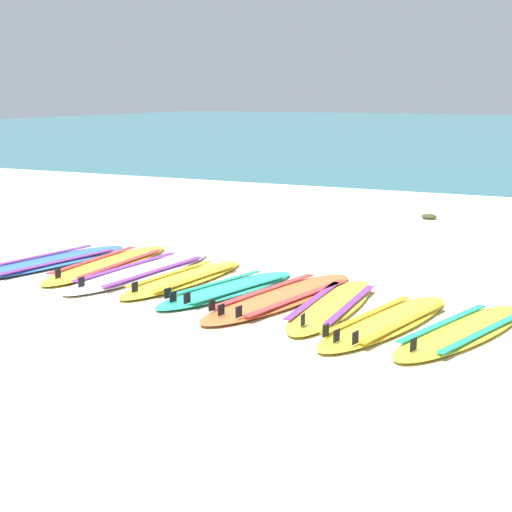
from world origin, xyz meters
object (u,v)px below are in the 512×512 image
(surfboard_5, at_px, (281,297))
(surfboard_7, at_px, (386,322))
(surfboard_0, at_px, (48,262))
(surfboard_8, at_px, (463,331))
(surfboard_3, at_px, (184,279))
(surfboard_6, at_px, (332,305))
(surfboard_1, at_px, (108,264))
(surfboard_2, at_px, (141,272))
(surfboard_4, at_px, (228,289))

(surfboard_5, xyz_separation_m, surfboard_7, (1.25, -0.37, 0.00))
(surfboard_0, distance_m, surfboard_8, 5.38)
(surfboard_5, bearing_deg, surfboard_0, 176.00)
(surfboard_3, bearing_deg, surfboard_0, 179.74)
(surfboard_5, height_order, surfboard_6, same)
(surfboard_3, relative_size, surfboard_8, 0.98)
(surfboard_1, xyz_separation_m, surfboard_3, (1.27, -0.24, 0.00))
(surfboard_3, bearing_deg, surfboard_5, -9.57)
(surfboard_2, height_order, surfboard_6, same)
(surfboard_3, relative_size, surfboard_6, 1.00)
(surfboard_0, relative_size, surfboard_7, 1.13)
(surfboard_4, distance_m, surfboard_5, 0.67)
(surfboard_1, xyz_separation_m, surfboard_2, (0.61, -0.16, -0.00))
(surfboard_4, bearing_deg, surfboard_3, 164.39)
(surfboard_1, relative_size, surfboard_4, 1.12)
(surfboard_3, distance_m, surfboard_4, 0.71)
(surfboard_5, distance_m, surfboard_7, 1.30)
(surfboard_1, relative_size, surfboard_5, 0.95)
(surfboard_3, distance_m, surfboard_5, 1.37)
(surfboard_1, bearing_deg, surfboard_8, -9.98)
(surfboard_2, bearing_deg, surfboard_3, -7.19)
(surfboard_1, relative_size, surfboard_7, 1.07)
(surfboard_3, bearing_deg, surfboard_6, -8.39)
(surfboard_0, bearing_deg, surfboard_2, 3.05)
(surfboard_4, bearing_deg, surfboard_6, -4.33)
(surfboard_8, bearing_deg, surfboard_3, 170.34)
(surfboard_1, bearing_deg, surfboard_6, -9.34)
(surfboard_1, relative_size, surfboard_8, 1.09)
(surfboard_0, height_order, surfboard_4, same)
(surfboard_6, bearing_deg, surfboard_7, -25.30)
(surfboard_8, bearing_deg, surfboard_5, 170.28)
(surfboard_7, bearing_deg, surfboard_2, 168.20)
(surfboard_3, distance_m, surfboard_8, 3.36)
(surfboard_3, xyz_separation_m, surfboard_8, (3.31, -0.56, -0.00))
(surfboard_0, distance_m, surfboard_6, 3.99)
(surfboard_4, bearing_deg, surfboard_0, 175.79)
(surfboard_3, height_order, surfboard_8, same)
(surfboard_4, relative_size, surfboard_5, 0.84)
(surfboard_0, height_order, surfboard_7, same)
(surfboard_5, distance_m, surfboard_8, 1.99)
(surfboard_1, bearing_deg, surfboard_0, -163.20)
(surfboard_3, bearing_deg, surfboard_4, -15.61)
(surfboard_2, height_order, surfboard_4, same)
(surfboard_5, height_order, surfboard_8, same)
(surfboard_1, relative_size, surfboard_6, 1.11)
(surfboard_5, relative_size, surfboard_8, 1.15)
(surfboard_2, bearing_deg, surfboard_8, -9.26)
(surfboard_6, bearing_deg, surfboard_2, 171.91)
(surfboard_0, xyz_separation_m, surfboard_7, (4.64, -0.61, 0.00))
(surfboard_2, bearing_deg, surfboard_7, -11.80)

